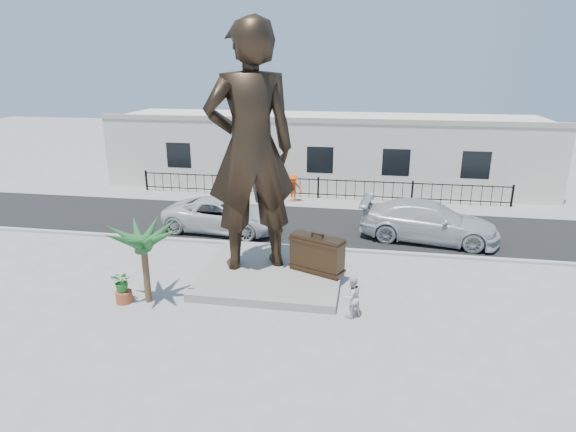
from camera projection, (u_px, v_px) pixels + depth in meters
name	position (u px, v px, depth m)	size (l,w,h in m)	color
ground	(279.00, 295.00, 17.05)	(100.00, 100.00, 0.00)	#9E9991
street	(308.00, 223.00, 24.55)	(40.00, 7.00, 0.01)	black
curb	(297.00, 247.00, 21.25)	(40.00, 0.25, 0.12)	#A5A399
far_sidewalk	(317.00, 202.00, 28.30)	(40.00, 2.50, 0.02)	#9E9991
plinth	(273.00, 272.00, 18.49)	(5.20, 5.20, 0.30)	gray
fence	(318.00, 189.00, 28.87)	(22.00, 0.10, 1.20)	black
building	(325.00, 150.00, 32.32)	(28.00, 7.00, 4.40)	silver
statue	(251.00, 149.00, 17.47)	(3.31, 2.17, 9.07)	black
suitcase	(317.00, 254.00, 17.97)	(2.03, 0.64, 1.43)	#342416
tourist	(352.00, 297.00, 15.39)	(0.69, 0.53, 1.41)	silver
car_white	(223.00, 215.00, 23.28)	(2.61, 5.65, 1.57)	silver
car_silver	(429.00, 221.00, 22.00)	(2.51, 6.17, 1.79)	#BBBFC0
worker	(293.00, 188.00, 28.03)	(1.05, 0.61, 1.63)	#FA4F0D
palm_tree	(149.00, 301.00, 16.59)	(1.80, 1.80, 3.20)	#1C4E22
planter	(124.00, 297.00, 16.47)	(0.56, 0.56, 0.40)	#9E472A
shrub	(122.00, 281.00, 16.29)	(0.68, 0.59, 0.76)	#247027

